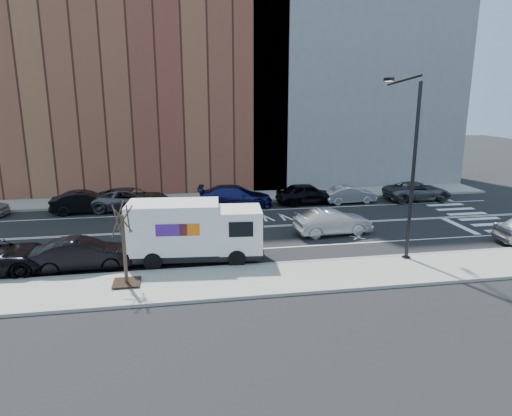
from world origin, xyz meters
name	(u,v)px	position (x,y,z in m)	size (l,w,h in m)	color
ground	(251,227)	(0.00, 0.00, 0.00)	(120.00, 120.00, 0.00)	black
sidewalk_near	(281,278)	(0.00, -8.80, 0.07)	(44.00, 3.60, 0.15)	gray
sidewalk_far	(234,197)	(0.00, 8.80, 0.07)	(44.00, 3.60, 0.15)	gray
curb_near	(273,264)	(0.00, -7.00, 0.08)	(44.00, 0.25, 0.17)	gray
curb_far	(237,202)	(0.00, 7.00, 0.08)	(44.00, 0.25, 0.17)	gray
crosswalk	(473,216)	(16.00, 0.00, 0.00)	(3.00, 14.00, 0.01)	white
road_markings	(251,227)	(0.00, 0.00, 0.00)	(40.00, 8.60, 0.01)	white
bldg_brick	(134,64)	(-8.00, 15.60, 11.00)	(26.00, 10.00, 22.00)	brown
bldg_concrete	(348,45)	(12.00, 15.60, 13.00)	(20.00, 10.00, 26.00)	slate
streetlight	(409,162)	(7.00, -6.91, 5.08)	(0.44, 4.02, 9.34)	black
street_tree	(125,256)	(-7.00, -8.40, 1.45)	(1.20, 1.20, 3.75)	black
fedex_van	(194,231)	(-3.86, -5.60, 1.65)	(7.05, 2.95, 3.14)	black
far_parked_b	(86,202)	(-11.20, 5.77, 0.80)	(1.69, 4.84, 1.60)	black
far_parked_c	(132,199)	(-8.00, 6.02, 0.82)	(2.73, 5.93, 1.65)	#4E5056
far_parked_d	(235,196)	(-0.25, 5.78, 0.82)	(2.30, 5.65, 1.64)	navy
far_parked_e	(307,194)	(5.44, 5.66, 0.83)	(1.97, 4.89, 1.66)	black
far_parked_f	(350,194)	(8.86, 5.43, 0.68)	(1.45, 4.15, 1.37)	#B6B6BB
far_parked_g	(417,191)	(14.65, 5.38, 0.75)	(2.50, 5.42, 1.51)	#4A4E52
driving_sedan	(333,222)	(4.73, -2.38, 0.78)	(1.65, 4.73, 1.56)	#B5B5BA
near_parked_rear_a	(83,254)	(-9.31, -5.82, 0.78)	(1.64, 4.71, 1.55)	black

